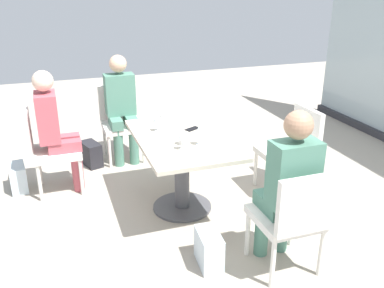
{
  "coord_description": "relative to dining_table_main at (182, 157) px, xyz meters",
  "views": [
    {
      "loc": [
        3.37,
        -1.06,
        2.07
      ],
      "look_at": [
        0.0,
        0.1,
        0.65
      ],
      "focal_mm": 39.12,
      "sensor_mm": 36.0,
      "label": 1
    }
  ],
  "objects": [
    {
      "name": "person_front_left",
      "position": [
        -0.78,
        -1.07,
        0.16
      ],
      "size": [
        0.34,
        0.39,
        1.26
      ],
      "color": "#B24C56",
      "rests_on": "ground_plane"
    },
    {
      "name": "cell_phone_on_table",
      "position": [
        -0.17,
        0.16,
        0.2
      ],
      "size": [
        0.13,
        0.16,
        0.01
      ],
      "primitive_type": "cube",
      "rotation": [
        0.0,
        0.0,
        0.47
      ],
      "color": "black",
      "rests_on": "dining_table_main"
    },
    {
      "name": "chair_far_right",
      "position": [
        1.17,
        0.46,
        -0.04
      ],
      "size": [
        0.5,
        0.46,
        0.87
      ],
      "color": "silver",
      "rests_on": "ground_plane"
    },
    {
      "name": "dining_table_main",
      "position": [
        0.0,
        0.0,
        0.0
      ],
      "size": [
        1.29,
        0.79,
        0.73
      ],
      "color": "#BCB29E",
      "rests_on": "ground_plane"
    },
    {
      "name": "chair_near_window",
      "position": [
        0.0,
        1.18,
        -0.04
      ],
      "size": [
        0.46,
        0.51,
        0.87
      ],
      "color": "silver",
      "rests_on": "ground_plane"
    },
    {
      "name": "wine_glass_0",
      "position": [
        0.28,
        -0.08,
        0.33
      ],
      "size": [
        0.07,
        0.07,
        0.18
      ],
      "color": "silver",
      "rests_on": "dining_table_main"
    },
    {
      "name": "handbag_2",
      "position": [
        -0.91,
        -1.5,
        -0.4
      ],
      "size": [
        0.32,
        0.19,
        0.28
      ],
      "primitive_type": "cube",
      "rotation": [
        0.0,
        0.0,
        0.12
      ],
      "color": "silver",
      "rests_on": "ground_plane"
    },
    {
      "name": "chair_side_end",
      "position": [
        -1.45,
        -0.31,
        -0.04
      ],
      "size": [
        0.5,
        0.46,
        0.87
      ],
      "color": "silver",
      "rests_on": "ground_plane"
    },
    {
      "name": "person_far_right",
      "position": [
        1.06,
        0.46,
        0.16
      ],
      "size": [
        0.39,
        0.34,
        1.26
      ],
      "color": "#4C7F6B",
      "rests_on": "ground_plane"
    },
    {
      "name": "wine_glass_2",
      "position": [
        0.23,
        0.09,
        0.33
      ],
      "size": [
        0.07,
        0.07,
        0.18
      ],
      "color": "silver",
      "rests_on": "dining_table_main"
    },
    {
      "name": "handbag_0",
      "position": [
        0.89,
        -0.07,
        -0.4
      ],
      "size": [
        0.31,
        0.18,
        0.28
      ],
      "primitive_type": "cube",
      "rotation": [
        0.0,
        0.0,
        -0.08
      ],
      "color": "silver",
      "rests_on": "ground_plane"
    },
    {
      "name": "coffee_cup",
      "position": [
        0.17,
        -0.04,
        0.24
      ],
      "size": [
        0.08,
        0.08,
        0.09
      ],
      "primitive_type": "cylinder",
      "color": "white",
      "rests_on": "dining_table_main"
    },
    {
      "name": "wine_glass_3",
      "position": [
        -0.23,
        -0.16,
        0.33
      ],
      "size": [
        0.07,
        0.07,
        0.18
      ],
      "color": "silver",
      "rests_on": "dining_table_main"
    },
    {
      "name": "ground_plane",
      "position": [
        0.0,
        0.0,
        -0.54
      ],
      "size": [
        12.0,
        12.0,
        0.0
      ],
      "primitive_type": "plane",
      "color": "#A89E8E"
    },
    {
      "name": "handbag_1",
      "position": [
        -1.3,
        -0.71,
        -0.4
      ],
      "size": [
        0.33,
        0.24,
        0.28
      ],
      "primitive_type": "cube",
      "rotation": [
        0.0,
        0.0,
        0.31
      ],
      "color": "#232328",
      "rests_on": "ground_plane"
    },
    {
      "name": "chair_front_left",
      "position": [
        -0.78,
        -1.18,
        -0.04
      ],
      "size": [
        0.46,
        0.5,
        0.87
      ],
      "color": "silver",
      "rests_on": "ground_plane"
    },
    {
      "name": "person_side_end",
      "position": [
        -1.34,
        -0.31,
        0.16
      ],
      "size": [
        0.39,
        0.34,
        1.26
      ],
      "color": "#4C7F6B",
      "rests_on": "ground_plane"
    },
    {
      "name": "wine_glass_1",
      "position": [
        -0.46,
        -0.07,
        0.33
      ],
      "size": [
        0.07,
        0.07,
        0.18
      ],
      "color": "silver",
      "rests_on": "dining_table_main"
    }
  ]
}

